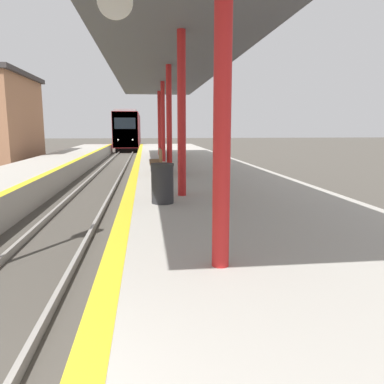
# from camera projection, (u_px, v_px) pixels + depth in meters

# --- Properties ---
(train) EXTENTS (2.70, 17.53, 4.59)m
(train) POSITION_uv_depth(u_px,v_px,m) (129.00, 130.00, 47.26)
(train) COLOR black
(train) RESTS_ON ground
(station_canopy) EXTENTS (4.40, 24.88, 4.19)m
(station_canopy) POSITION_uv_depth(u_px,v_px,m) (169.00, 64.00, 13.71)
(station_canopy) COLOR red
(station_canopy) RESTS_ON platform_right
(trash_bin) EXTENTS (0.53, 0.53, 0.90)m
(trash_bin) POSITION_uv_depth(u_px,v_px,m) (162.00, 183.00, 8.47)
(trash_bin) COLOR #262628
(trash_bin) RESTS_ON platform_right
(bench) EXTENTS (0.44, 1.86, 0.92)m
(bench) POSITION_uv_depth(u_px,v_px,m) (157.00, 161.00, 13.99)
(bench) COLOR brown
(bench) RESTS_ON platform_right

